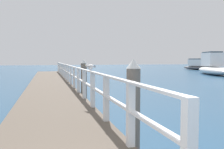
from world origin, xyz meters
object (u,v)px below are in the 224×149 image
Objects in this scene: seagull_foreground at (90,66)px; boat_0 at (213,67)px; dock_piling_near at (133,106)px; boat_3 at (200,66)px; dock_piling_far at (84,79)px.

seagull_foreground is 0.05× the size of boat_0.
boat_3 reaches higher than dock_piling_near.
dock_piling_far is 36.12m from boat_3.
seagull_foreground is (-0.38, -3.78, 0.73)m from dock_piling_far.
dock_piling_near is 2.86m from seagull_foreground.
seagull_foreground is 26.12m from boat_0.
boat_3 is at bearing 45.72° from dock_piling_far.
boat_0 reaches higher than boat_3.
dock_piling_far reaches higher than seagull_foreground.
boat_0 is at bearing 12.61° from seagull_foreground.
dock_piling_near is 41.05m from boat_3.
boat_0 is at bearing 37.13° from dock_piling_far.
boat_3 reaches higher than seagull_foreground.
boat_0 reaches higher than dock_piling_near.
dock_piling_near is at bearing -113.28° from boat_0.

